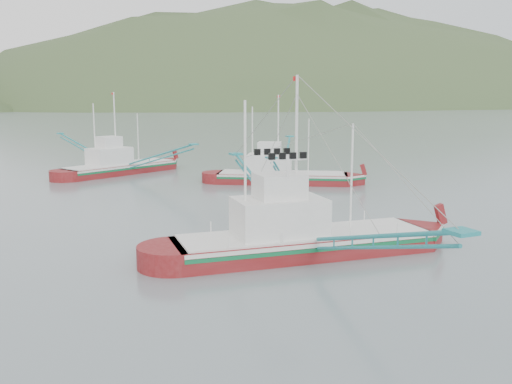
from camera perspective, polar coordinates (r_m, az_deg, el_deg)
name	(u,v)px	position (r m, az deg, el deg)	size (l,w,h in m)	color
ground	(297,259)	(34.75, 4.08, -6.75)	(1200.00, 1200.00, 0.00)	slate
main_boat	(300,227)	(35.29, 4.38, -3.55)	(16.49, 29.17, 11.84)	maroon
bg_boat_far	(119,156)	(73.21, -13.56, 3.52)	(15.56, 25.43, 10.90)	maroon
bg_boat_right	(281,164)	(63.56, 2.56, 2.85)	(17.56, 23.96, 10.56)	maroon
headland_right	(306,105)	(525.86, 5.03, 8.66)	(684.00, 432.00, 306.00)	#394E28
ridge_distant	(50,104)	(591.19, -19.90, 8.24)	(960.00, 400.00, 240.00)	slate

